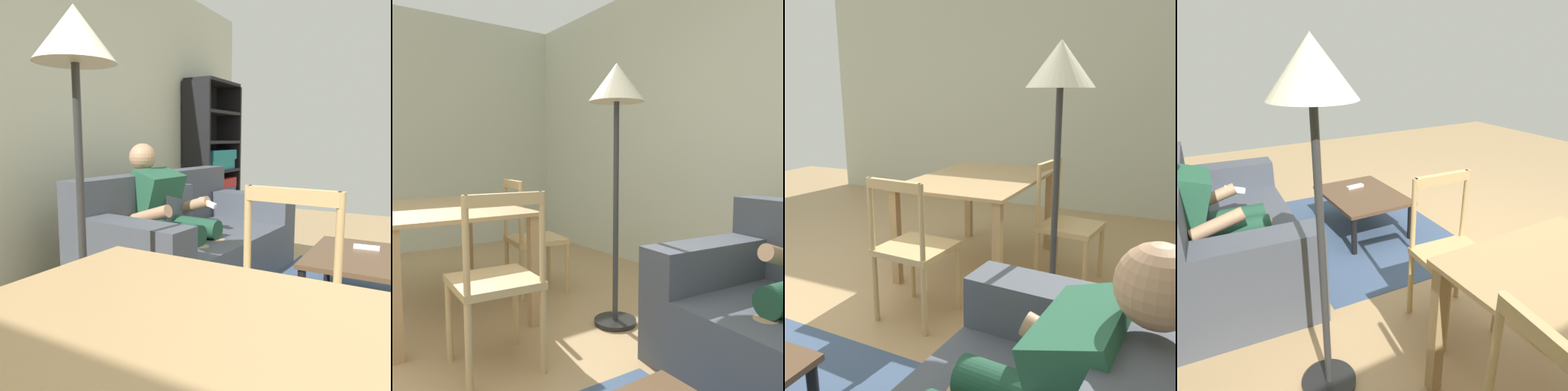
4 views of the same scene
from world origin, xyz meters
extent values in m
cube|color=beige|center=(0.00, 2.69, 1.38)|extent=(7.17, 0.12, 2.75)
cube|color=#474C56|center=(0.82, 1.66, 0.20)|extent=(1.89, 1.08, 0.40)
cube|color=#474C56|center=(0.85, 2.03, 0.63)|extent=(1.84, 0.34, 0.46)
cube|color=#474C56|center=(0.03, 1.72, 0.51)|extent=(0.31, 0.96, 0.24)
cube|color=#474C56|center=(1.62, 1.60, 0.51)|extent=(0.31, 0.96, 0.24)
cube|color=#4B5363|center=(0.83, 1.87, 0.58)|extent=(0.40, 0.14, 0.36)
cube|color=#23563D|center=(0.66, 1.94, 0.64)|extent=(0.43, 0.39, 0.54)
sphere|color=tan|center=(0.67, 2.04, 0.99)|extent=(0.21, 0.21, 0.21)
cylinder|color=#1C4530|center=(0.53, 1.65, 0.47)|extent=(0.18, 0.45, 0.15)
cylinder|color=tan|center=(0.51, 1.43, 0.20)|extent=(0.11, 0.11, 0.40)
cube|color=black|center=(0.51, 1.35, 0.04)|extent=(0.12, 0.25, 0.08)
cylinder|color=#1C4530|center=(0.75, 1.64, 0.47)|extent=(0.18, 0.45, 0.15)
cylinder|color=tan|center=(0.73, 1.42, 0.20)|extent=(0.11, 0.11, 0.40)
cube|color=black|center=(0.73, 1.34, 0.04)|extent=(0.12, 0.25, 0.08)
cylinder|color=tan|center=(0.40, 1.78, 0.60)|extent=(0.12, 0.36, 0.19)
cylinder|color=tan|center=(0.90, 1.74, 0.60)|extent=(0.12, 0.36, 0.19)
cube|color=white|center=(0.89, 1.58, 0.64)|extent=(0.05, 0.16, 0.08)
cube|color=brown|center=(0.94, 0.46, 0.35)|extent=(0.85, 0.65, 0.03)
cylinder|color=black|center=(0.56, 0.74, 0.17)|extent=(0.05, 0.05, 0.34)
cylinder|color=black|center=(1.33, 0.74, 0.17)|extent=(0.05, 0.05, 0.34)
cube|color=white|center=(1.12, 0.44, 0.38)|extent=(0.06, 0.17, 0.02)
cube|color=black|center=(2.20, 2.43, 0.89)|extent=(0.04, 0.36, 1.79)
cube|color=black|center=(3.06, 2.43, 0.89)|extent=(0.04, 0.36, 1.79)
cube|color=black|center=(2.63, 2.60, 0.89)|extent=(0.90, 0.02, 1.79)
cube|color=black|center=(2.63, 2.43, 0.02)|extent=(0.83, 0.36, 0.04)
cube|color=black|center=(2.63, 2.43, 0.38)|extent=(0.83, 0.36, 0.04)
cube|color=black|center=(2.63, 2.43, 0.73)|extent=(0.83, 0.36, 0.04)
cube|color=black|center=(2.63, 2.43, 1.09)|extent=(0.83, 0.36, 0.04)
cube|color=black|center=(2.63, 2.43, 1.45)|extent=(0.83, 0.36, 0.04)
cube|color=black|center=(2.63, 2.43, 1.80)|extent=(0.83, 0.36, 0.04)
cube|color=#333338|center=(2.62, 2.41, 0.10)|extent=(0.69, 0.31, 0.12)
cube|color=beige|center=(2.65, 2.41, 0.22)|extent=(0.68, 0.29, 0.12)
cube|color=#2D5193|center=(2.61, 2.41, 0.45)|extent=(0.69, 0.31, 0.12)
cube|color=maroon|center=(2.64, 2.41, 0.57)|extent=(0.68, 0.29, 0.12)
cube|color=teal|center=(2.61, 2.41, 0.81)|extent=(0.69, 0.32, 0.12)
cube|color=teal|center=(2.65, 2.41, 0.93)|extent=(0.68, 0.30, 0.12)
cube|color=tan|center=(-1.46, 0.59, 0.74)|extent=(1.33, 0.93, 0.02)
cube|color=tan|center=(-0.85, 1.00, 0.37)|extent=(0.06, 0.06, 0.73)
cube|color=tan|center=(-0.50, 0.59, 0.46)|extent=(0.45, 0.45, 0.04)
cylinder|color=tan|center=(-0.67, 0.79, 0.23)|extent=(0.04, 0.04, 0.46)
cylinder|color=tan|center=(-0.29, 0.76, 0.23)|extent=(0.04, 0.04, 0.46)
cylinder|color=tan|center=(-0.32, 0.38, 0.23)|extent=(0.04, 0.04, 0.46)
cylinder|color=tan|center=(-0.29, 0.76, 0.70)|extent=(0.03, 0.03, 0.48)
cylinder|color=tan|center=(-0.32, 0.38, 0.70)|extent=(0.03, 0.03, 0.48)
cube|color=tan|center=(-0.31, 0.57, 0.91)|extent=(0.06, 0.38, 0.06)
cube|color=#3D5170|center=(0.94, 0.46, 0.00)|extent=(2.05, 1.47, 0.01)
cylinder|color=black|center=(-0.56, 1.46, 0.01)|extent=(0.28, 0.28, 0.03)
cylinder|color=#333333|center=(-0.56, 1.46, 0.73)|extent=(0.04, 0.04, 1.46)
cone|color=beige|center=(-0.56, 1.46, 1.58)|extent=(0.36, 0.36, 0.24)
camera|label=1|loc=(-1.87, 0.12, 1.13)|focal=37.18mm
camera|label=2|loc=(1.48, -0.22, 1.11)|focal=37.75mm
camera|label=3|loc=(1.70, 2.06, 1.44)|focal=39.91mm
camera|label=4|loc=(-1.94, 1.97, 1.64)|focal=34.29mm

